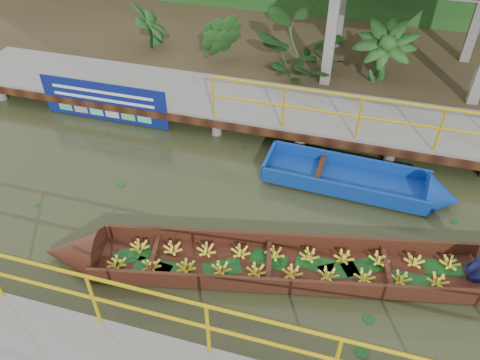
# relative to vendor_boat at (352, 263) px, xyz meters

# --- Properties ---
(ground) EXTENTS (80.00, 80.00, 0.00)m
(ground) POSITION_rel_vendor_boat_xyz_m (-2.49, 0.69, -0.27)
(ground) COLOR #2B3018
(ground) RESTS_ON ground
(land_strip) EXTENTS (30.00, 8.00, 0.45)m
(land_strip) POSITION_rel_vendor_boat_xyz_m (-2.49, 8.19, -0.05)
(land_strip) COLOR #34291A
(land_strip) RESTS_ON ground
(far_dock) EXTENTS (16.00, 2.06, 1.66)m
(far_dock) POSITION_rel_vendor_boat_xyz_m (-2.47, 4.12, 0.20)
(far_dock) COLOR slate
(far_dock) RESTS_ON ground
(vendor_boat) EXTENTS (9.78, 2.97, 2.29)m
(vendor_boat) POSITION_rel_vendor_boat_xyz_m (0.00, 0.00, 0.00)
(vendor_boat) COLOR #35150E
(vendor_boat) RESTS_ON ground
(moored_blue_boat) EXTENTS (3.95, 1.23, 0.93)m
(moored_blue_boat) POSITION_rel_vendor_boat_xyz_m (0.60, 2.28, -0.11)
(moored_blue_boat) COLOR navy
(moored_blue_boat) RESTS_ON ground
(blue_banner) EXTENTS (3.27, 0.04, 1.02)m
(blue_banner) POSITION_rel_vendor_boat_xyz_m (-6.26, 3.17, 0.28)
(blue_banner) COLOR navy
(blue_banner) RESTS_ON ground
(tropical_plants) EXTENTS (14.34, 1.34, 1.68)m
(tropical_plants) POSITION_rel_vendor_boat_xyz_m (-0.24, 5.99, 1.01)
(tropical_plants) COLOR #133E16
(tropical_plants) RESTS_ON ground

